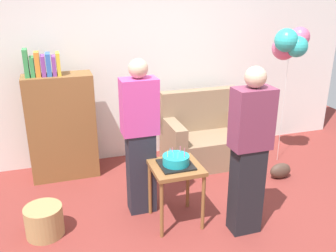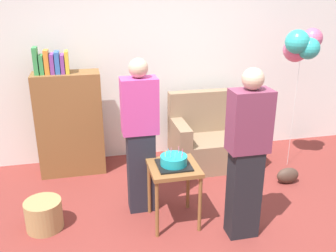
{
  "view_description": "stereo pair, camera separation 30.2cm",
  "coord_description": "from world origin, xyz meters",
  "views": [
    {
      "loc": [
        -1.29,
        -2.77,
        2.25
      ],
      "look_at": [
        -0.23,
        0.53,
        0.95
      ],
      "focal_mm": 39.63,
      "sensor_mm": 36.0,
      "label": 1
    },
    {
      "loc": [
        -1.0,
        -2.85,
        2.25
      ],
      "look_at": [
        -0.23,
        0.53,
        0.95
      ],
      "focal_mm": 39.63,
      "sensor_mm": 36.0,
      "label": 2
    }
  ],
  "objects": [
    {
      "name": "wall_back",
      "position": [
        0.0,
        2.05,
        1.35
      ],
      "size": [
        6.0,
        0.1,
        2.7
      ],
      "primitive_type": "cube",
      "color": "silver",
      "rests_on": "ground_plane"
    },
    {
      "name": "ground_plane",
      "position": [
        0.0,
        0.0,
        0.0
      ],
      "size": [
        8.0,
        8.0,
        0.0
      ],
      "primitive_type": "plane",
      "color": "maroon"
    },
    {
      "name": "person_blowing_candles",
      "position": [
        -0.5,
        0.6,
        0.83
      ],
      "size": [
        0.36,
        0.22,
        1.63
      ],
      "rotation": [
        0.0,
        0.0,
        -0.15
      ],
      "color": "#23232D",
      "rests_on": "ground_plane"
    },
    {
      "name": "person_holding_cake",
      "position": [
        0.37,
        -0.05,
        0.83
      ],
      "size": [
        0.36,
        0.22,
        1.63
      ],
      "rotation": [
        0.0,
        0.0,
        2.86
      ],
      "color": "black",
      "rests_on": "ground_plane"
    },
    {
      "name": "balloon_bunch",
      "position": [
        1.58,
        1.2,
        1.6
      ],
      "size": [
        0.48,
        0.43,
        1.8
      ],
      "color": "silver",
      "rests_on": "ground_plane"
    },
    {
      "name": "birthday_cake",
      "position": [
        -0.23,
        0.28,
        0.68
      ],
      "size": [
        0.32,
        0.32,
        0.17
      ],
      "color": "black",
      "rests_on": "side_table"
    },
    {
      "name": "wicker_basket",
      "position": [
        -1.5,
        0.46,
        0.15
      ],
      "size": [
        0.36,
        0.36,
        0.3
      ],
      "primitive_type": "cylinder",
      "color": "#A88451",
      "rests_on": "ground_plane"
    },
    {
      "name": "side_table",
      "position": [
        -0.23,
        0.28,
        0.53
      ],
      "size": [
        0.48,
        0.48,
        0.63
      ],
      "color": "brown",
      "rests_on": "ground_plane"
    },
    {
      "name": "handbag",
      "position": [
        1.32,
        0.75,
        0.1
      ],
      "size": [
        0.28,
        0.14,
        0.2
      ],
      "primitive_type": "ellipsoid",
      "color": "#473328",
      "rests_on": "ground_plane"
    },
    {
      "name": "couch",
      "position": [
        0.6,
        1.5,
        0.34
      ],
      "size": [
        1.1,
        0.7,
        0.96
      ],
      "color": "#8C7054",
      "rests_on": "ground_plane"
    },
    {
      "name": "bookshelf",
      "position": [
        -1.23,
        1.66,
        0.68
      ],
      "size": [
        0.8,
        0.36,
        1.61
      ],
      "color": "brown",
      "rests_on": "ground_plane"
    }
  ]
}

